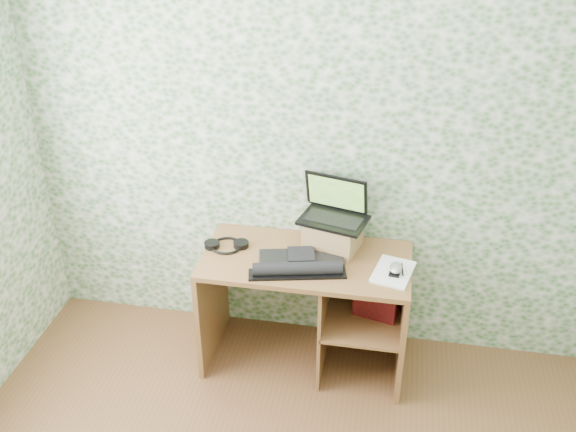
% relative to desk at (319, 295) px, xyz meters
% --- Properties ---
extents(wall_back, '(3.50, 0.00, 3.50)m').
position_rel_desk_xyz_m(wall_back, '(-0.08, 0.28, 0.82)').
color(wall_back, silver).
rests_on(wall_back, ground).
extents(desk, '(1.20, 0.60, 0.75)m').
position_rel_desk_xyz_m(desk, '(0.00, 0.00, 0.00)').
color(desk, brown).
rests_on(desk, floor).
extents(riser, '(0.35, 0.31, 0.18)m').
position_rel_desk_xyz_m(riser, '(0.06, 0.12, 0.36)').
color(riser, brown).
rests_on(riser, desk).
extents(laptop, '(0.43, 0.35, 0.25)m').
position_rel_desk_xyz_m(laptop, '(0.06, 0.16, 0.51)').
color(laptop, black).
rests_on(laptop, riser).
extents(keyboard, '(0.55, 0.38, 0.08)m').
position_rel_desk_xyz_m(keyboard, '(-0.10, -0.13, 0.30)').
color(keyboard, black).
rests_on(keyboard, desk).
extents(headphones, '(0.26, 0.22, 0.03)m').
position_rel_desk_xyz_m(headphones, '(-0.56, 0.01, 0.28)').
color(headphones, black).
rests_on(headphones, desk).
extents(notepad, '(0.26, 0.32, 0.01)m').
position_rel_desk_xyz_m(notepad, '(0.42, -0.09, 0.28)').
color(notepad, silver).
rests_on(notepad, desk).
extents(mouse, '(0.08, 0.12, 0.04)m').
position_rel_desk_xyz_m(mouse, '(0.43, -0.10, 0.30)').
color(mouse, '#B4B4B7').
rests_on(mouse, notepad).
extents(pen, '(0.02, 0.12, 0.01)m').
position_rel_desk_xyz_m(pen, '(0.47, -0.06, 0.29)').
color(pen, black).
rests_on(pen, notepad).
extents(red_box, '(0.27, 0.14, 0.31)m').
position_rel_desk_xyz_m(red_box, '(0.34, -0.03, 0.06)').
color(red_box, maroon).
rests_on(red_box, desk).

